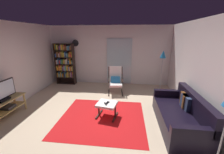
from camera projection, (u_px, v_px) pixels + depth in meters
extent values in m
plane|color=beige|center=(95.00, 116.00, 3.98)|extent=(7.02, 7.02, 0.00)
cube|color=silver|center=(109.00, 56.00, 6.37)|extent=(5.60, 0.06, 2.60)
cube|color=silver|center=(206.00, 75.00, 3.31)|extent=(0.06, 6.00, 2.60)
cube|color=silver|center=(119.00, 62.00, 6.32)|extent=(1.10, 0.01, 2.00)
cube|color=red|center=(102.00, 118.00, 3.90)|extent=(2.28, 2.08, 0.01)
cube|color=tan|center=(3.00, 101.00, 3.73)|extent=(0.43, 1.15, 0.02)
cube|color=tan|center=(6.00, 110.00, 3.81)|extent=(0.39, 1.09, 0.02)
cylinder|color=tan|center=(25.00, 101.00, 4.29)|extent=(0.05, 0.05, 0.51)
cylinder|color=tan|center=(15.00, 101.00, 4.33)|extent=(0.05, 0.05, 0.51)
cube|color=#28282D|center=(8.00, 107.00, 3.90)|extent=(0.26, 0.28, 0.07)
cube|color=black|center=(3.00, 100.00, 3.72)|extent=(0.20, 0.32, 0.05)
cube|color=black|center=(1.00, 91.00, 3.65)|extent=(0.04, 0.86, 0.47)
cube|color=silver|center=(1.00, 91.00, 3.64)|extent=(0.01, 0.81, 0.43)
cube|color=black|center=(56.00, 64.00, 6.44)|extent=(0.02, 0.30, 1.85)
cube|color=black|center=(74.00, 64.00, 6.35)|extent=(0.02, 0.30, 1.85)
cube|color=black|center=(66.00, 63.00, 6.53)|extent=(0.85, 0.02, 1.85)
cube|color=black|center=(67.00, 83.00, 6.66)|extent=(0.82, 0.28, 0.02)
cube|color=black|center=(66.00, 77.00, 6.58)|extent=(0.82, 0.28, 0.02)
cube|color=black|center=(66.00, 71.00, 6.49)|extent=(0.82, 0.28, 0.02)
cube|color=black|center=(65.00, 64.00, 6.40)|extent=(0.82, 0.28, 0.02)
cube|color=black|center=(64.00, 57.00, 6.31)|extent=(0.82, 0.28, 0.02)
cube|color=black|center=(64.00, 50.00, 6.22)|extent=(0.82, 0.28, 0.02)
cube|color=black|center=(63.00, 44.00, 6.14)|extent=(0.82, 0.28, 0.02)
cube|color=orange|center=(58.00, 75.00, 6.59)|extent=(0.03, 0.18, 0.20)
cube|color=#386AA6|center=(59.00, 74.00, 6.59)|extent=(0.04, 0.13, 0.25)
cube|color=#4F9F8E|center=(60.00, 75.00, 6.58)|extent=(0.03, 0.20, 0.15)
cube|color=brown|center=(61.00, 75.00, 6.57)|extent=(0.04, 0.16, 0.16)
cube|color=gold|center=(62.00, 74.00, 6.56)|extent=(0.03, 0.16, 0.24)
cube|color=#276BAA|center=(62.00, 75.00, 6.55)|extent=(0.02, 0.18, 0.21)
cube|color=orange|center=(63.00, 75.00, 6.57)|extent=(0.03, 0.21, 0.18)
cube|color=gold|center=(64.00, 75.00, 6.57)|extent=(0.04, 0.11, 0.16)
cube|color=#2F1F24|center=(65.00, 75.00, 6.54)|extent=(0.02, 0.22, 0.20)
cube|color=#2D63A4|center=(66.00, 74.00, 6.54)|extent=(0.03, 0.18, 0.25)
cube|color=olive|center=(67.00, 75.00, 6.56)|extent=(0.04, 0.14, 0.17)
cube|color=#A69536|center=(68.00, 75.00, 6.54)|extent=(0.04, 0.14, 0.21)
cube|color=gold|center=(68.00, 74.00, 6.52)|extent=(0.04, 0.17, 0.26)
cube|color=brown|center=(70.00, 75.00, 6.52)|extent=(0.04, 0.17, 0.23)
cube|color=brown|center=(70.00, 75.00, 6.51)|extent=(0.02, 0.12, 0.20)
cube|color=beige|center=(71.00, 74.00, 6.52)|extent=(0.04, 0.13, 0.26)
cube|color=#913684|center=(72.00, 75.00, 6.50)|extent=(0.03, 0.14, 0.24)
cube|color=orange|center=(73.00, 75.00, 6.50)|extent=(0.02, 0.12, 0.25)
cube|color=brown|center=(74.00, 76.00, 6.50)|extent=(0.04, 0.24, 0.16)
cube|color=gold|center=(58.00, 68.00, 6.51)|extent=(0.02, 0.22, 0.22)
cube|color=orange|center=(58.00, 69.00, 6.49)|extent=(0.04, 0.16, 0.16)
cube|color=#A7872D|center=(59.00, 68.00, 6.50)|extent=(0.03, 0.15, 0.24)
cube|color=#D53B39|center=(60.00, 68.00, 6.48)|extent=(0.03, 0.17, 0.27)
cube|color=orange|center=(61.00, 68.00, 6.48)|extent=(0.04, 0.23, 0.19)
cube|color=gold|center=(62.00, 68.00, 6.47)|extent=(0.03, 0.19, 0.24)
cube|color=brown|center=(63.00, 68.00, 6.48)|extent=(0.04, 0.20, 0.22)
cube|color=#3F5EA8|center=(64.00, 69.00, 6.46)|extent=(0.04, 0.13, 0.18)
cube|color=#93448A|center=(65.00, 68.00, 6.46)|extent=(0.04, 0.23, 0.25)
cube|color=#51A09C|center=(66.00, 68.00, 6.44)|extent=(0.04, 0.23, 0.23)
cube|color=#9F9635|center=(67.00, 68.00, 6.44)|extent=(0.04, 0.15, 0.27)
cube|color=orange|center=(68.00, 68.00, 6.43)|extent=(0.04, 0.15, 0.26)
cube|color=#3159A2|center=(69.00, 69.00, 6.45)|extent=(0.04, 0.14, 0.18)
cube|color=beige|center=(70.00, 69.00, 6.44)|extent=(0.03, 0.22, 0.18)
cube|color=orange|center=(71.00, 68.00, 6.44)|extent=(0.04, 0.22, 0.21)
cube|color=beige|center=(72.00, 69.00, 6.44)|extent=(0.04, 0.13, 0.19)
cube|color=#9E932E|center=(73.00, 68.00, 6.40)|extent=(0.04, 0.17, 0.22)
cube|color=brown|center=(57.00, 62.00, 6.41)|extent=(0.04, 0.20, 0.16)
cube|color=beige|center=(58.00, 62.00, 6.39)|extent=(0.04, 0.24, 0.18)
cube|color=#3E6DA9|center=(59.00, 61.00, 6.41)|extent=(0.03, 0.22, 0.25)
cube|color=red|center=(59.00, 62.00, 6.41)|extent=(0.02, 0.12, 0.15)
cube|color=red|center=(60.00, 62.00, 6.40)|extent=(0.04, 0.11, 0.16)
cube|color=#3057A3|center=(61.00, 62.00, 6.38)|extent=(0.04, 0.13, 0.20)
cube|color=#438F4A|center=(62.00, 62.00, 6.39)|extent=(0.04, 0.12, 0.19)
cube|color=#41803F|center=(63.00, 62.00, 6.37)|extent=(0.03, 0.16, 0.17)
cube|color=gold|center=(64.00, 61.00, 6.39)|extent=(0.03, 0.14, 0.22)
cube|color=#A6892F|center=(65.00, 62.00, 6.38)|extent=(0.03, 0.12, 0.17)
cube|color=gold|center=(65.00, 62.00, 6.36)|extent=(0.03, 0.12, 0.19)
cube|color=beige|center=(66.00, 62.00, 6.36)|extent=(0.03, 0.18, 0.21)
cube|color=beige|center=(67.00, 62.00, 6.35)|extent=(0.04, 0.13, 0.21)
cube|color=#BFB3B3|center=(68.00, 61.00, 6.35)|extent=(0.02, 0.18, 0.26)
cube|color=#212829|center=(68.00, 62.00, 6.34)|extent=(0.03, 0.13, 0.19)
cube|color=#2A63AA|center=(69.00, 62.00, 6.35)|extent=(0.04, 0.17, 0.16)
cube|color=orange|center=(70.00, 61.00, 6.32)|extent=(0.03, 0.16, 0.27)
cube|color=orange|center=(71.00, 62.00, 6.34)|extent=(0.02, 0.13, 0.17)
cube|color=gold|center=(72.00, 62.00, 6.36)|extent=(0.02, 0.18, 0.15)
cube|color=teal|center=(73.00, 62.00, 6.35)|extent=(0.04, 0.19, 0.17)
cube|color=#3056AA|center=(56.00, 55.00, 6.32)|extent=(0.04, 0.19, 0.15)
cube|color=brown|center=(57.00, 54.00, 6.32)|extent=(0.02, 0.20, 0.23)
cube|color=brown|center=(58.00, 54.00, 6.31)|extent=(0.04, 0.14, 0.23)
cube|color=black|center=(59.00, 55.00, 6.30)|extent=(0.02, 0.14, 0.17)
cube|color=beige|center=(59.00, 55.00, 6.29)|extent=(0.03, 0.17, 0.17)
cube|color=brown|center=(60.00, 54.00, 6.30)|extent=(0.02, 0.14, 0.24)
cube|color=brown|center=(61.00, 54.00, 6.28)|extent=(0.03, 0.24, 0.24)
cube|color=#A9993B|center=(62.00, 54.00, 6.28)|extent=(0.03, 0.17, 0.24)
cube|color=orange|center=(63.00, 55.00, 6.27)|extent=(0.02, 0.11, 0.21)
cube|color=#9D9E2D|center=(63.00, 54.00, 6.26)|extent=(0.03, 0.16, 0.27)
cube|color=gold|center=(65.00, 55.00, 6.28)|extent=(0.04, 0.20, 0.19)
cube|color=#599BA2|center=(65.00, 55.00, 6.29)|extent=(0.02, 0.22, 0.20)
cube|color=#3D64AF|center=(66.00, 54.00, 6.26)|extent=(0.03, 0.24, 0.25)
cube|color=red|center=(67.00, 55.00, 6.28)|extent=(0.02, 0.16, 0.15)
cube|color=teal|center=(68.00, 55.00, 6.26)|extent=(0.04, 0.19, 0.17)
cube|color=brown|center=(69.00, 55.00, 6.26)|extent=(0.02, 0.15, 0.17)
cube|color=#A68E35|center=(70.00, 55.00, 6.27)|extent=(0.03, 0.23, 0.17)
cube|color=orange|center=(70.00, 55.00, 6.24)|extent=(0.03, 0.16, 0.24)
cube|color=red|center=(71.00, 55.00, 6.25)|extent=(0.04, 0.18, 0.16)
cube|color=gold|center=(72.00, 54.00, 6.22)|extent=(0.03, 0.18, 0.25)
cube|color=orange|center=(55.00, 47.00, 6.22)|extent=(0.04, 0.11, 0.25)
cube|color=#2D7948|center=(56.00, 47.00, 6.23)|extent=(0.03, 0.15, 0.23)
cube|color=red|center=(57.00, 48.00, 6.23)|extent=(0.03, 0.10, 0.21)
cube|color=gold|center=(58.00, 48.00, 6.21)|extent=(0.04, 0.20, 0.22)
cube|color=black|center=(59.00, 48.00, 6.22)|extent=(0.03, 0.14, 0.20)
cube|color=#8C4983|center=(60.00, 48.00, 6.22)|extent=(0.04, 0.12, 0.17)
cube|color=#9D408B|center=(61.00, 47.00, 6.21)|extent=(0.02, 0.13, 0.27)
cube|color=#2E66B1|center=(61.00, 47.00, 6.21)|extent=(0.03, 0.18, 0.24)
cube|color=gold|center=(62.00, 47.00, 6.18)|extent=(0.04, 0.21, 0.24)
cube|color=#A09938|center=(63.00, 47.00, 6.17)|extent=(0.03, 0.14, 0.24)
cube|color=orange|center=(64.00, 48.00, 6.21)|extent=(0.03, 0.15, 0.17)
cube|color=red|center=(65.00, 47.00, 6.19)|extent=(0.03, 0.15, 0.23)
cube|color=brown|center=(66.00, 48.00, 6.20)|extent=(0.04, 0.23, 0.17)
cube|color=orange|center=(67.00, 48.00, 6.19)|extent=(0.04, 0.13, 0.17)
cube|color=#3E64AD|center=(68.00, 48.00, 6.15)|extent=(0.04, 0.17, 0.18)
cube|color=#5992A3|center=(69.00, 48.00, 6.15)|extent=(0.03, 0.22, 0.20)
cube|color=#2C6AAD|center=(70.00, 48.00, 6.18)|extent=(0.02, 0.18, 0.19)
cube|color=orange|center=(71.00, 48.00, 6.17)|extent=(0.03, 0.14, 0.16)
cube|color=brown|center=(72.00, 48.00, 6.15)|extent=(0.04, 0.20, 0.22)
cube|color=black|center=(177.00, 119.00, 3.51)|extent=(0.89, 1.94, 0.40)
cube|color=black|center=(195.00, 104.00, 3.35)|extent=(0.18, 1.94, 0.44)
cube|color=black|center=(196.00, 132.00, 2.56)|extent=(0.89, 0.14, 0.20)
cube|color=black|center=(169.00, 93.00, 4.28)|extent=(0.89, 0.14, 0.20)
cube|color=brown|center=(184.00, 100.00, 3.67)|extent=(0.19, 0.40, 0.34)
cube|color=navy|center=(186.00, 102.00, 3.55)|extent=(0.17, 0.39, 0.34)
cube|color=black|center=(122.00, 93.00, 5.54)|extent=(0.11, 0.60, 0.04)
cube|color=black|center=(122.00, 75.00, 5.60)|extent=(0.06, 0.18, 0.63)
cube|color=black|center=(122.00, 80.00, 5.41)|extent=(0.10, 0.52, 0.03)
cube|color=black|center=(109.00, 93.00, 5.54)|extent=(0.11, 0.60, 0.04)
cube|color=black|center=(109.00, 75.00, 5.60)|extent=(0.06, 0.18, 0.63)
cube|color=black|center=(109.00, 80.00, 5.41)|extent=(0.10, 0.52, 0.03)
cube|color=white|center=(116.00, 84.00, 5.42)|extent=(0.54, 0.57, 0.08)
cube|color=white|center=(115.00, 74.00, 5.57)|extent=(0.50, 0.24, 0.60)
cube|color=teal|center=(116.00, 80.00, 5.48)|extent=(0.37, 0.22, 0.34)
cube|color=white|center=(107.00, 104.00, 3.86)|extent=(0.60, 0.57, 0.06)
cube|color=black|center=(99.00, 114.00, 4.03)|extent=(0.13, 0.48, 0.04)
cube|color=black|center=(99.00, 109.00, 3.98)|extent=(0.04, 0.04, 0.35)
cube|color=black|center=(115.00, 117.00, 3.90)|extent=(0.13, 0.48, 0.04)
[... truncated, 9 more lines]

